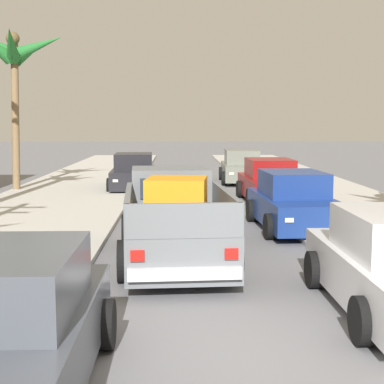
{
  "coord_description": "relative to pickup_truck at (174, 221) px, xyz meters",
  "views": [
    {
      "loc": [
        -0.63,
        -6.72,
        2.83
      ],
      "look_at": [
        -0.27,
        6.95,
        1.2
      ],
      "focal_mm": 54.88,
      "sensor_mm": 36.0,
      "label": 1
    }
  ],
  "objects": [
    {
      "name": "car_left_near",
      "position": [
        3.36,
        8.78,
        -0.11
      ],
      "size": [
        2.11,
        4.3,
        1.54
      ],
      "color": "maroon",
      "rests_on": "ground"
    },
    {
      "name": "pickup_truck",
      "position": [
        0.0,
        0.0,
        0.0
      ],
      "size": [
        2.45,
        5.32,
        1.8
      ],
      "color": "slate",
      "rests_on": "ground"
    },
    {
      "name": "ground_plane",
      "position": [
        0.68,
        -5.12,
        -0.82
      ],
      "size": [
        160.0,
        160.0,
        0.0
      ],
      "primitive_type": "plane",
      "color": "slate"
    },
    {
      "name": "car_left_far",
      "position": [
        -1.74,
        12.64,
        -0.11
      ],
      "size": [
        2.13,
        4.31,
        1.54
      ],
      "color": "black",
      "rests_on": "ground"
    },
    {
      "name": "car_right_far",
      "position": [
        -1.74,
        -6.02,
        -0.11
      ],
      "size": [
        2.04,
        4.27,
        1.54
      ],
      "color": "#474C56",
      "rests_on": "ground"
    },
    {
      "name": "car_right_mid",
      "position": [
        3.12,
        15.62,
        -0.11
      ],
      "size": [
        2.12,
        4.3,
        1.54
      ],
      "color": "slate",
      "rests_on": "ground"
    },
    {
      "name": "car_left_mid",
      "position": [
        3.14,
        3.46,
        -0.11
      ],
      "size": [
        2.17,
        4.32,
        1.54
      ],
      "color": "navy",
      "rests_on": "ground"
    },
    {
      "name": "curb_right",
      "position": [
        4.39,
        6.88,
        -0.77
      ],
      "size": [
        0.16,
        60.0,
        0.1
      ],
      "primitive_type": "cube",
      "color": "silver",
      "rests_on": "ground"
    },
    {
      "name": "sidewalk_left",
      "position": [
        -4.17,
        6.88,
        -0.76
      ],
      "size": [
        5.07,
        60.0,
        0.12
      ],
      "primitive_type": "cube",
      "color": "beige",
      "rests_on": "ground"
    },
    {
      "name": "palm_tree_left_mid",
      "position": [
        -6.36,
        12.24,
        4.61
      ],
      "size": [
        3.49,
        4.1,
        6.52
      ],
      "color": "brown",
      "rests_on": "ground"
    },
    {
      "name": "sidewalk_right",
      "position": [
        5.52,
        6.88,
        -0.76
      ],
      "size": [
        5.07,
        60.0,
        0.12
      ],
      "primitive_type": "cube",
      "color": "beige",
      "rests_on": "ground"
    },
    {
      "name": "curb_left",
      "position": [
        -3.03,
        6.88,
        -0.77
      ],
      "size": [
        0.16,
        60.0,
        0.1
      ],
      "primitive_type": "cube",
      "color": "silver",
      "rests_on": "ground"
    }
  ]
}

